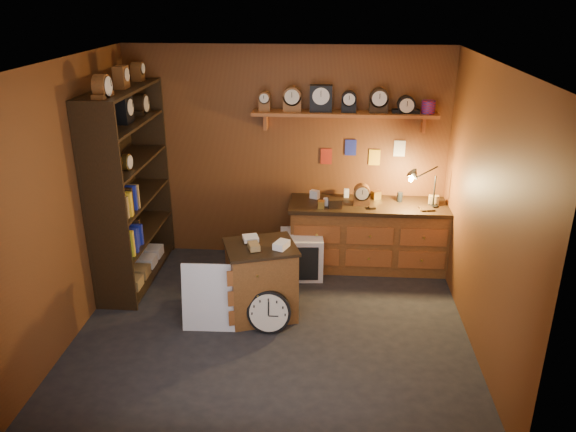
# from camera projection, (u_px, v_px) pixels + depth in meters

# --- Properties ---
(floor) EXTENTS (4.00, 4.00, 0.00)m
(floor) POSITION_uv_depth(u_px,v_px,m) (274.00, 326.00, 5.91)
(floor) COLOR black
(floor) RESTS_ON ground
(room_shell) EXTENTS (4.02, 3.62, 2.71)m
(room_shell) POSITION_uv_depth(u_px,v_px,m) (278.00, 166.00, 5.37)
(room_shell) COLOR brown
(room_shell) RESTS_ON ground
(shelving_unit) EXTENTS (0.47, 1.60, 2.58)m
(shelving_unit) POSITION_uv_depth(u_px,v_px,m) (127.00, 180.00, 6.47)
(shelving_unit) COLOR black
(shelving_unit) RESTS_ON ground
(workbench) EXTENTS (1.97, 0.66, 1.36)m
(workbench) POSITION_uv_depth(u_px,v_px,m) (368.00, 232.00, 7.03)
(workbench) COLOR brown
(workbench) RESTS_ON ground
(low_cabinet) EXTENTS (0.87, 0.80, 0.91)m
(low_cabinet) POSITION_uv_depth(u_px,v_px,m) (261.00, 278.00, 5.95)
(low_cabinet) COLOR brown
(low_cabinet) RESTS_ON ground
(big_round_clock) EXTENTS (0.45, 0.16, 0.46)m
(big_round_clock) POSITION_uv_depth(u_px,v_px,m) (269.00, 312.00, 5.74)
(big_round_clock) COLOR black
(big_round_clock) RESTS_ON ground
(white_panel) EXTENTS (0.56, 0.17, 0.73)m
(white_panel) POSITION_uv_depth(u_px,v_px,m) (210.00, 327.00, 5.88)
(white_panel) COLOR silver
(white_panel) RESTS_ON ground
(mini_fridge) EXTENTS (0.55, 0.57, 0.53)m
(mini_fridge) POSITION_uv_depth(u_px,v_px,m) (301.00, 254.00, 6.90)
(mini_fridge) COLOR silver
(mini_fridge) RESTS_ON ground
(floor_box_a) EXTENTS (0.35, 0.34, 0.17)m
(floor_box_a) POSITION_uv_depth(u_px,v_px,m) (203.00, 305.00, 6.15)
(floor_box_a) COLOR olive
(floor_box_a) RESTS_ON ground
(floor_box_b) EXTENTS (0.22, 0.26, 0.13)m
(floor_box_b) POSITION_uv_depth(u_px,v_px,m) (197.00, 299.00, 6.29)
(floor_box_b) COLOR white
(floor_box_b) RESTS_ON ground
(floor_box_c) EXTENTS (0.22, 0.19, 0.16)m
(floor_box_c) POSITION_uv_depth(u_px,v_px,m) (231.00, 302.00, 6.20)
(floor_box_c) COLOR olive
(floor_box_c) RESTS_ON ground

